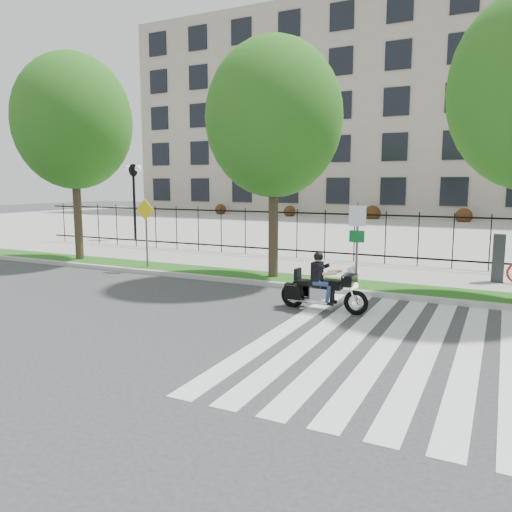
% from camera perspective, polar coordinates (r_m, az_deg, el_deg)
% --- Properties ---
extents(ground, '(120.00, 120.00, 0.00)m').
position_cam_1_polar(ground, '(12.11, -6.42, -7.04)').
color(ground, '#313133').
rests_on(ground, ground).
extents(curb, '(60.00, 0.20, 0.15)m').
position_cam_1_polar(curb, '(15.60, 1.78, -3.23)').
color(curb, '#ABAAA1').
rests_on(curb, ground).
extents(grass_verge, '(60.00, 1.50, 0.15)m').
position_cam_1_polar(grass_verge, '(16.36, 3.02, -2.69)').
color(grass_verge, '#195214').
rests_on(grass_verge, ground).
extents(sidewalk, '(60.00, 3.50, 0.15)m').
position_cam_1_polar(sidewalk, '(18.64, 6.09, -1.36)').
color(sidewalk, gray).
rests_on(sidewalk, ground).
extents(plaza, '(80.00, 34.00, 0.10)m').
position_cam_1_polar(plaza, '(35.50, 16.05, 2.92)').
color(plaza, gray).
rests_on(plaza, ground).
extents(crosswalk_stripes, '(5.70, 8.00, 0.01)m').
position_cam_1_polar(crosswalk_stripes, '(10.41, 16.86, -9.90)').
color(crosswalk_stripes, silver).
rests_on(crosswalk_stripes, ground).
extents(iron_fence, '(30.00, 0.06, 2.00)m').
position_cam_1_polar(iron_fence, '(20.13, 7.88, 2.41)').
color(iron_fence, black).
rests_on(iron_fence, sidewalk).
extents(office_building, '(60.00, 21.90, 20.15)m').
position_cam_1_polar(office_building, '(55.49, 20.38, 14.83)').
color(office_building, gray).
rests_on(office_building, ground).
extents(lamp_post_left, '(1.06, 0.70, 4.25)m').
position_cam_1_polar(lamp_post_left, '(28.50, -13.81, 8.11)').
color(lamp_post_left, black).
rests_on(lamp_post_left, ground).
extents(street_tree_0, '(4.58, 4.58, 8.07)m').
position_cam_1_polar(street_tree_0, '(21.40, -20.19, 14.21)').
color(street_tree_0, '#39281F').
rests_on(street_tree_0, grass_verge).
extents(street_tree_1, '(4.34, 4.34, 7.58)m').
position_cam_1_polar(street_tree_1, '(16.32, 2.06, 15.45)').
color(street_tree_1, '#39281F').
rests_on(street_tree_1, grass_verge).
extents(sign_pole_regulatory, '(0.50, 0.09, 2.50)m').
position_cam_1_polar(sign_pole_regulatory, '(14.94, 11.48, 2.56)').
color(sign_pole_regulatory, '#59595B').
rests_on(sign_pole_regulatory, grass_verge).
extents(sign_pole_warning, '(0.78, 0.09, 2.49)m').
position_cam_1_polar(sign_pole_warning, '(18.54, -12.47, 3.63)').
color(sign_pole_warning, '#59595B').
rests_on(sign_pole_warning, grass_verge).
extents(motorcycle_rider, '(2.33, 0.70, 1.80)m').
position_cam_1_polar(motorcycle_rider, '(12.68, 7.64, -3.57)').
color(motorcycle_rider, black).
rests_on(motorcycle_rider, ground).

